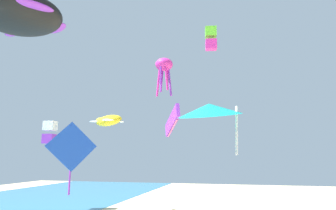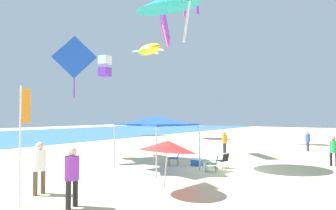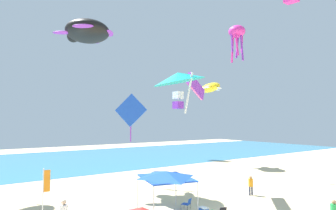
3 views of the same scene
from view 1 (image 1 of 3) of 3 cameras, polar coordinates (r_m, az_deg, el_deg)
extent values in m
cube|color=#66D82D|center=(36.64, 8.42, 13.99)|extent=(1.60, 1.52, 1.28)
cube|color=#E02D9E|center=(36.01, 8.49, 11.65)|extent=(1.60, 1.52, 1.28)
ellipsoid|color=black|center=(20.53, -27.24, 15.48)|extent=(5.17, 5.90, 2.35)
ellipsoid|color=purple|center=(22.59, -28.22, 12.60)|extent=(1.65, 2.14, 0.29)
ellipsoid|color=purple|center=(18.56, -24.66, 17.36)|extent=(2.07, 1.86, 0.29)
ellipsoid|color=purple|center=(20.88, -21.11, 13.92)|extent=(1.65, 2.14, 0.29)
cube|color=blue|center=(21.05, -18.46, -7.71)|extent=(2.39, 2.58, 3.43)
cylinder|color=purple|center=(21.07, -18.78, -13.10)|extent=(0.12, 0.12, 2.45)
ellipsoid|color=#E02D9E|center=(32.70, -0.78, 7.99)|extent=(1.96, 1.96, 1.43)
cylinder|color=#E02D9E|center=(32.78, -0.16, 5.31)|extent=(0.42, 0.30, 2.09)
cylinder|color=purple|center=(32.75, -1.26, 4.80)|extent=(0.43, 0.40, 2.67)
cylinder|color=#E02D9E|center=(32.18, -1.92, 4.55)|extent=(0.29, 0.55, 3.24)
cylinder|color=purple|center=(31.77, -1.44, 5.82)|extent=(0.42, 0.30, 2.09)
cylinder|color=#E02D9E|center=(31.64, -0.30, 5.34)|extent=(0.43, 0.40, 2.67)
cylinder|color=purple|center=(32.07, 0.34, 4.59)|extent=(0.29, 0.55, 3.24)
cube|color=purple|center=(21.87, 0.83, -3.18)|extent=(3.40, 1.90, 2.20)
cube|color=pink|center=(21.82, 0.83, -4.40)|extent=(2.55, 1.37, 1.24)
cube|color=white|center=(41.78, -22.18, -3.83)|extent=(1.57, 1.57, 1.25)
cube|color=purple|center=(41.65, -22.34, -6.19)|extent=(1.57, 1.57, 1.25)
cone|color=teal|center=(17.09, 8.13, -0.89)|extent=(4.46, 4.41, 1.42)
cylinder|color=white|center=(16.58, 13.37, -4.80)|extent=(0.71, 0.27, 2.77)
ellipsoid|color=yellow|center=(36.83, -11.56, -3.02)|extent=(4.50, 4.72, 2.04)
sphere|color=yellow|center=(38.50, -13.34, -3.11)|extent=(0.92, 0.92, 0.92)
ellipsoid|color=white|center=(36.90, -14.17, -3.17)|extent=(0.84, 1.51, 0.20)
ellipsoid|color=white|center=(38.40, -10.86, -3.57)|extent=(1.54, 1.04, 0.20)
ellipsoid|color=white|center=(35.23, -11.75, -2.94)|extent=(0.84, 1.51, 0.20)
ellipsoid|color=white|center=(36.44, -9.14, -3.27)|extent=(1.54, 1.04, 0.20)
camera|label=2|loc=(9.49, 91.68, -22.98)|focal=32.92mm
camera|label=3|loc=(15.06, 84.57, -2.55)|focal=29.63mm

